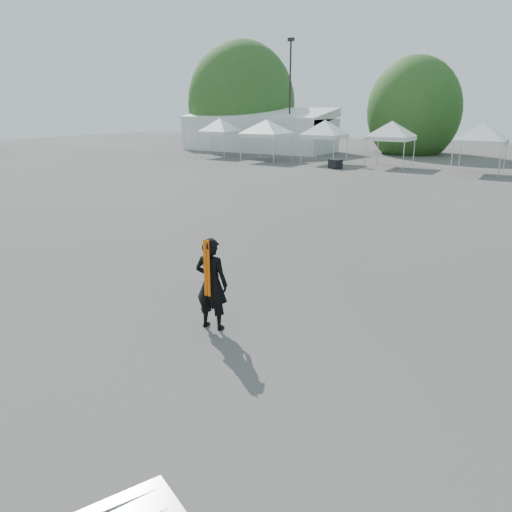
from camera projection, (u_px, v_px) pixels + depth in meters
The scene contains 12 objects.
ground at pixel (293, 308), 11.21m from camera, with size 120.00×120.00×0.00m, color #474442.
marquee at pixel (259, 131), 50.23m from camera, with size 15.00×6.25×4.23m.
light_pole_west at pixel (290, 90), 46.32m from camera, with size 0.60×0.25×10.30m.
tree_far_w at pixel (241, 104), 53.93m from camera, with size 4.80×4.80×7.30m.
tree_mid_w at pixel (414, 111), 46.77m from camera, with size 4.16×4.16×6.33m.
tent_a at pixel (220, 121), 44.34m from camera, with size 4.02×4.02×3.88m.
tent_b at pixel (267, 123), 40.87m from camera, with size 4.73×4.73×3.88m.
tent_c at pixel (325, 124), 39.00m from camera, with size 4.17×4.17×3.88m.
tent_d at pixel (392, 125), 36.68m from camera, with size 4.27×4.27×3.88m.
tent_e at pixel (483, 127), 32.87m from camera, with size 4.39×4.39×3.88m.
man at pixel (211, 284), 9.98m from camera, with size 0.75×0.54×1.91m.
crate_west at pixel (335, 164), 36.19m from camera, with size 0.85×0.66×0.66m, color black.
Camera 1 is at (4.70, -9.31, 4.36)m, focal length 35.00 mm.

